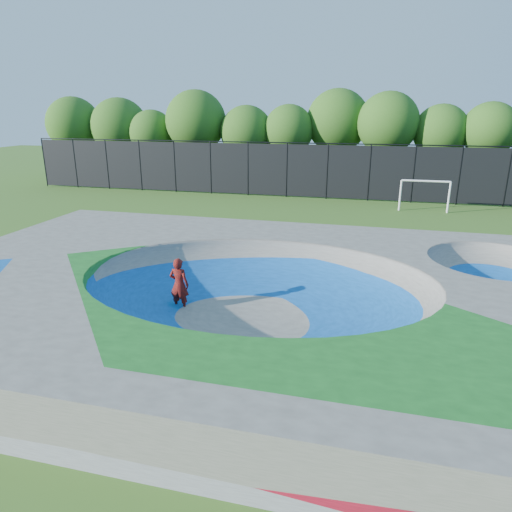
# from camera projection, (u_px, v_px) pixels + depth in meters

# --- Properties ---
(ground) EXTENTS (120.00, 120.00, 0.00)m
(ground) POSITION_uv_depth(u_px,v_px,m) (257.00, 319.00, 14.49)
(ground) COLOR #365E1A
(ground) RESTS_ON ground
(skate_deck) EXTENTS (22.00, 14.00, 1.50)m
(skate_deck) POSITION_uv_depth(u_px,v_px,m) (257.00, 297.00, 14.26)
(skate_deck) COLOR gray
(skate_deck) RESTS_ON ground
(skater) EXTENTS (0.68, 0.46, 1.81)m
(skater) POSITION_uv_depth(u_px,v_px,m) (179.00, 285.00, 14.86)
(skater) COLOR #B61A0E
(skater) RESTS_ON ground
(skateboard) EXTENTS (0.78, 0.23, 0.05)m
(skateboard) POSITION_uv_depth(u_px,v_px,m) (181.00, 309.00, 15.13)
(skateboard) COLOR black
(skateboard) RESTS_ON ground
(soccer_goal) EXTENTS (3.09, 0.12, 2.04)m
(soccer_goal) POSITION_uv_depth(u_px,v_px,m) (425.00, 190.00, 29.21)
(soccer_goal) COLOR white
(soccer_goal) RESTS_ON ground
(fence) EXTENTS (48.09, 0.09, 4.04)m
(fence) POSITION_uv_depth(u_px,v_px,m) (327.00, 170.00, 33.22)
(fence) COLOR black
(fence) RESTS_ON ground
(treeline) EXTENTS (53.20, 6.63, 8.31)m
(treeline) POSITION_uv_depth(u_px,v_px,m) (319.00, 126.00, 37.34)
(treeline) COLOR #493B24
(treeline) RESTS_ON ground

